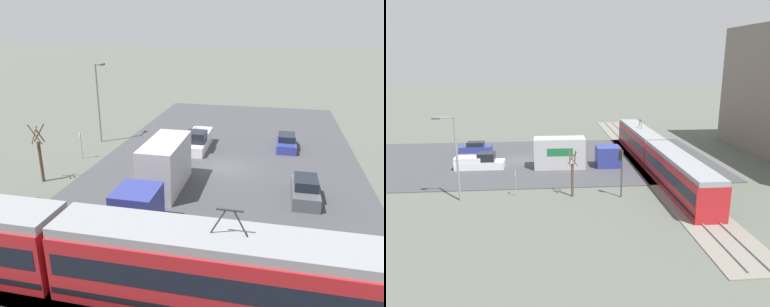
# 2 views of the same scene
# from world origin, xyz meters

# --- Properties ---
(ground_plane) EXTENTS (320.00, 320.00, 0.00)m
(ground_plane) POSITION_xyz_m (0.00, 0.00, 0.00)
(ground_plane) COLOR #565B51
(road_surface) EXTENTS (22.24, 49.22, 0.08)m
(road_surface) POSITION_xyz_m (0.00, 0.00, 0.04)
(road_surface) COLOR #424247
(road_surface) RESTS_ON ground
(rail_bed) EXTENTS (56.40, 4.40, 0.22)m
(rail_bed) POSITION_xyz_m (0.00, 16.26, 0.05)
(rail_bed) COLOR gray
(rail_bed) RESTS_ON ground
(light_rail_tram) EXTENTS (30.66, 2.75, 4.65)m
(light_rail_tram) POSITION_xyz_m (5.52, 16.26, 1.79)
(light_rail_tram) COLOR #B21E23
(light_rail_tram) RESTS_ON ground
(box_truck) EXTENTS (2.50, 10.20, 3.61)m
(box_truck) POSITION_xyz_m (3.80, 6.50, 1.74)
(box_truck) COLOR navy
(box_truck) RESTS_ON ground
(pickup_truck) EXTENTS (1.97, 5.70, 1.90)m
(pickup_truck) POSITION_xyz_m (3.37, -4.20, 0.80)
(pickup_truck) COLOR silver
(pickup_truck) RESTS_ON ground
(sedan_car_0) EXTENTS (1.78, 4.24, 1.59)m
(sedan_car_0) POSITION_xyz_m (-6.09, 4.80, 0.74)
(sedan_car_0) COLOR #4C5156
(sedan_car_0) RESTS_ON ground
(sedan_car_1) EXTENTS (1.81, 4.39, 1.42)m
(sedan_car_1) POSITION_xyz_m (-4.95, -6.24, 0.66)
(sedan_car_1) COLOR navy
(sedan_car_1) RESTS_ON ground
(street_tree) EXTENTS (1.09, 0.90, 4.57)m
(street_tree) POSITION_xyz_m (13.44, 5.90, 2.08)
(street_tree) COLOR brown
(street_tree) RESTS_ON ground
(street_lamp_near_crossing) EXTENTS (0.36, 1.95, 7.83)m
(street_lamp_near_crossing) POSITION_xyz_m (13.58, -4.69, 4.53)
(street_lamp_near_crossing) COLOR gray
(street_lamp_near_crossing) RESTS_ON ground
(no_parking_sign) EXTENTS (0.32, 0.08, 2.47)m
(no_parking_sign) POSITION_xyz_m (12.97, 0.60, 1.50)
(no_parking_sign) COLOR gray
(no_parking_sign) RESTS_ON ground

